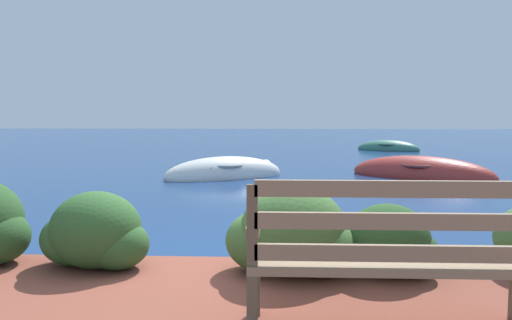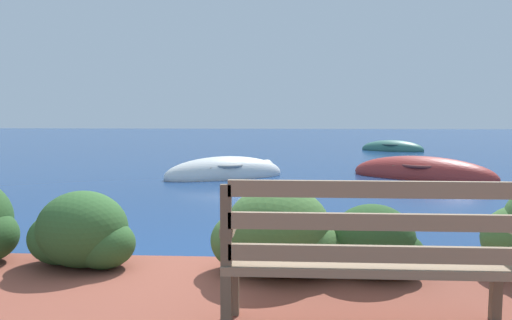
% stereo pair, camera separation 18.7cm
% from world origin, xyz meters
% --- Properties ---
extents(ground_plane, '(80.00, 80.00, 0.00)m').
position_xyz_m(ground_plane, '(0.00, 0.00, 0.00)').
color(ground_plane, navy).
extents(park_bench, '(1.69, 0.48, 0.93)m').
position_xyz_m(park_bench, '(1.38, -1.52, 0.71)').
color(park_bench, brown).
rests_on(park_bench, patio_terrace).
extents(hedge_clump_centre, '(0.94, 0.67, 0.64)m').
position_xyz_m(hedge_clump_centre, '(-0.80, -0.34, 0.50)').
color(hedge_clump_centre, '#2D5628').
rests_on(hedge_clump_centre, patio_terrace).
extents(hedge_clump_right, '(1.05, 0.76, 0.71)m').
position_xyz_m(hedge_clump_right, '(0.82, -0.44, 0.53)').
color(hedge_clump_right, '#426B33').
rests_on(hedge_clump_right, patio_terrace).
extents(hedge_clump_far_right, '(0.84, 0.60, 0.57)m').
position_xyz_m(hedge_clump_far_right, '(1.57, -0.43, 0.47)').
color(hedge_clump_far_right, '#284C23').
rests_on(hedge_clump_far_right, patio_terrace).
extents(rowboat_nearest, '(2.96, 2.15, 0.85)m').
position_xyz_m(rowboat_nearest, '(-0.49, 6.99, 0.07)').
color(rowboat_nearest, silver).
rests_on(rowboat_nearest, ground_plane).
extents(rowboat_mid, '(3.32, 2.66, 0.88)m').
position_xyz_m(rowboat_mid, '(4.02, 7.14, 0.07)').
color(rowboat_mid, '#9E2D28').
rests_on(rowboat_mid, ground_plane).
extents(rowboat_far, '(2.56, 1.90, 0.72)m').
position_xyz_m(rowboat_far, '(5.07, 15.22, 0.06)').
color(rowboat_far, '#336B5B').
rests_on(rowboat_far, ground_plane).
extents(mooring_buoy, '(0.40, 0.40, 0.36)m').
position_xyz_m(mooring_buoy, '(0.42, 8.84, 0.06)').
color(mooring_buoy, white).
rests_on(mooring_buoy, ground_plane).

